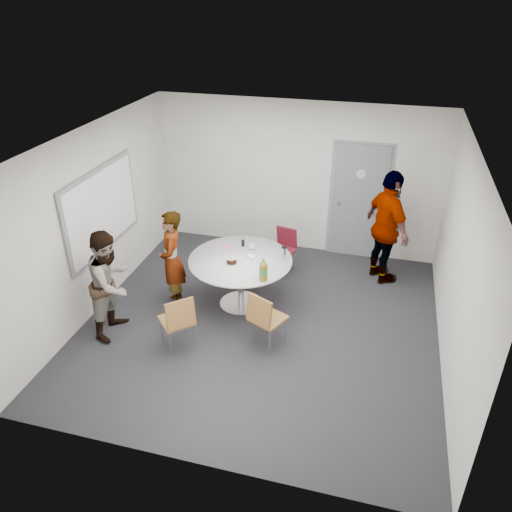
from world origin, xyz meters
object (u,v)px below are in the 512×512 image
(whiteboard, at_px, (102,210))
(person_left, at_px, (111,283))
(chair_near_right, at_px, (264,316))
(person_main, at_px, (172,260))
(chair_near_left, at_px, (178,319))
(chair_far, at_px, (284,246))
(table, at_px, (242,266))
(person_right, at_px, (387,228))
(door, at_px, (358,202))

(whiteboard, distance_m, person_left, 1.20)
(chair_near_right, xyz_separation_m, person_left, (-2.13, -0.15, 0.26))
(person_main, height_order, person_left, person_left)
(chair_near_left, distance_m, person_main, 1.17)
(person_main, bearing_deg, whiteboard, -110.83)
(chair_far, bearing_deg, whiteboard, 42.34)
(whiteboard, xyz_separation_m, table, (2.07, 0.19, -0.76))
(whiteboard, xyz_separation_m, person_right, (4.08, 1.53, -0.50))
(chair_far, bearing_deg, person_left, 62.00)
(chair_near_right, relative_size, chair_far, 1.09)
(table, distance_m, chair_near_left, 1.35)
(table, height_order, person_left, person_left)
(door, bearing_deg, person_main, -137.52)
(door, relative_size, chair_near_right, 2.47)
(table, relative_size, person_right, 0.81)
(chair_near_left, xyz_separation_m, chair_near_right, (1.08, 0.34, 0.00))
(table, xyz_separation_m, chair_near_right, (0.57, -0.89, -0.17))
(door, bearing_deg, table, -125.50)
(door, bearing_deg, chair_near_left, -121.04)
(door, distance_m, person_right, 0.92)
(person_main, distance_m, person_right, 3.41)
(whiteboard, height_order, chair_far, whiteboard)
(whiteboard, height_order, table, whiteboard)
(door, relative_size, whiteboard, 1.12)
(chair_far, bearing_deg, door, -127.07)
(person_left, relative_size, person_right, 0.83)
(table, xyz_separation_m, person_main, (-1.02, -0.21, 0.08))
(chair_near_right, bearing_deg, chair_near_left, -137.10)
(chair_far, bearing_deg, person_main, 57.77)
(door, distance_m, chair_near_left, 3.91)
(chair_near_right, relative_size, person_left, 0.55)
(table, bearing_deg, chair_near_left, -112.44)
(chair_far, relative_size, person_right, 0.42)
(door, height_order, person_main, door)
(chair_far, distance_m, person_left, 2.97)
(chair_near_left, distance_m, chair_near_right, 1.13)
(chair_near_right, xyz_separation_m, chair_far, (-0.18, 2.07, -0.04))
(table, bearing_deg, chair_near_right, -57.57)
(whiteboard, distance_m, person_main, 1.25)
(whiteboard, relative_size, table, 1.24)
(person_right, bearing_deg, person_main, 84.18)
(whiteboard, distance_m, person_right, 4.39)
(door, distance_m, person_left, 4.38)
(chair_far, relative_size, person_main, 0.51)
(chair_near_left, bearing_deg, chair_near_right, -25.83)
(door, xyz_separation_m, table, (-1.49, -2.09, -0.33))
(whiteboard, bearing_deg, chair_near_left, -33.76)
(table, height_order, person_right, person_right)
(chair_near_right, xyz_separation_m, person_main, (-1.59, 0.68, 0.25))
(chair_far, distance_m, person_main, 2.00)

